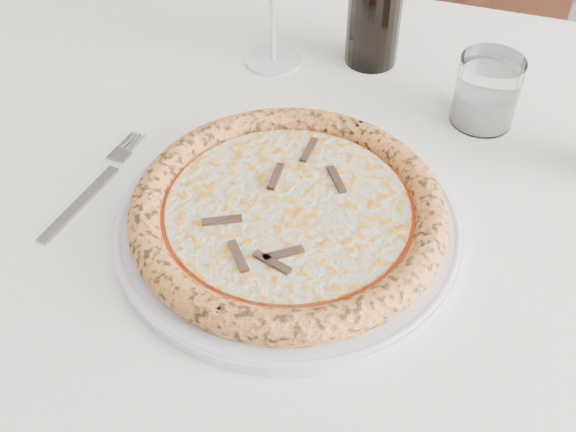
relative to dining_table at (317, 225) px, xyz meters
name	(u,v)px	position (x,y,z in m)	size (l,w,h in m)	color
dining_table	(317,225)	(0.00, 0.00, 0.00)	(1.47, 0.91, 0.76)	brown
chair_far	(459,4)	(0.03, 0.84, -0.13)	(0.47, 0.47, 0.93)	brown
plate	(288,224)	(0.00, -0.10, 0.10)	(0.36, 0.36, 0.02)	white
pizza	(288,212)	(0.00, -0.10, 0.12)	(0.32, 0.32, 0.03)	tan
fork	(93,187)	(-0.22, -0.12, 0.09)	(0.02, 0.18, 0.00)	gray
tumbler	(486,95)	(0.15, 0.16, 0.13)	(0.07, 0.07, 0.08)	white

